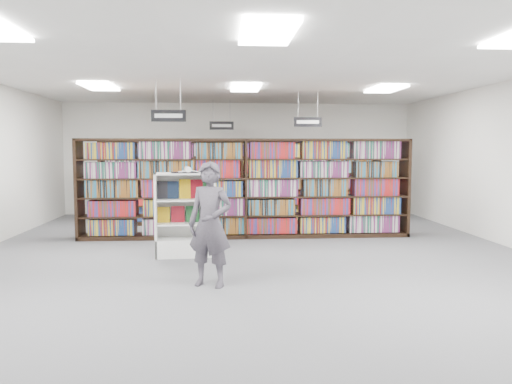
{
  "coord_description": "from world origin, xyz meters",
  "views": [
    {
      "loc": [
        -0.51,
        -8.57,
        1.9
      ],
      "look_at": [
        0.12,
        0.5,
        1.1
      ],
      "focal_mm": 35.0,
      "sensor_mm": 36.0,
      "label": 1
    }
  ],
  "objects": [
    {
      "name": "shopper",
      "position": [
        -0.67,
        -1.79,
        0.86
      ],
      "size": [
        0.73,
        0.61,
        1.72
      ],
      "primitive_type": "imported",
      "rotation": [
        0.0,
        0.0,
        -0.38
      ],
      "color": "#48444E",
      "rests_on": "floor"
    },
    {
      "name": "wall_front",
      "position": [
        0.0,
        -6.0,
        1.6
      ],
      "size": [
        10.0,
        0.1,
        3.2
      ],
      "primitive_type": "cube",
      "color": "white",
      "rests_on": "ground"
    },
    {
      "name": "troffer_back_left",
      "position": [
        -3.0,
        2.0,
        3.16
      ],
      "size": [
        0.6,
        1.2,
        0.04
      ],
      "primitive_type": "cube",
      "color": "white",
      "rests_on": "ceiling"
    },
    {
      "name": "endcap_display",
      "position": [
        -1.16,
        0.24,
        0.49
      ],
      "size": [
        1.09,
        0.6,
        1.47
      ],
      "rotation": [
        0.0,
        0.0,
        0.07
      ],
      "color": "white",
      "rests_on": "floor"
    },
    {
      "name": "ceiling",
      "position": [
        0.0,
        0.0,
        3.2
      ],
      "size": [
        10.0,
        12.0,
        0.1
      ],
      "primitive_type": "cube",
      "color": "white",
      "rests_on": "wall_back"
    },
    {
      "name": "troffer_front_center",
      "position": [
        0.0,
        -3.0,
        3.16
      ],
      "size": [
        0.6,
        1.2,
        0.04
      ],
      "primitive_type": "cube",
      "color": "white",
      "rests_on": "ceiling"
    },
    {
      "name": "wall_back",
      "position": [
        0.0,
        6.0,
        1.6
      ],
      "size": [
        10.0,
        0.1,
        3.2
      ],
      "primitive_type": "cube",
      "color": "white",
      "rests_on": "ground"
    },
    {
      "name": "open_book",
      "position": [
        -1.09,
        0.2,
        1.5
      ],
      "size": [
        0.67,
        0.45,
        0.13
      ],
      "rotation": [
        0.0,
        0.0,
        0.13
      ],
      "color": "black",
      "rests_on": "endcap_display"
    },
    {
      "name": "bookshelf_row_far",
      "position": [
        0.0,
        5.7,
        1.05
      ],
      "size": [
        7.0,
        0.6,
        2.1
      ],
      "color": "black",
      "rests_on": "floor"
    },
    {
      "name": "aisle_sign_right",
      "position": [
        1.5,
        3.0,
        2.53
      ],
      "size": [
        0.65,
        0.02,
        0.8
      ],
      "color": "#B2B2B7",
      "rests_on": "ceiling"
    },
    {
      "name": "bookshelf_row_near",
      "position": [
        0.0,
        2.0,
        1.05
      ],
      "size": [
        7.0,
        0.6,
        2.1
      ],
      "color": "black",
      "rests_on": "floor"
    },
    {
      "name": "troffer_back_center",
      "position": [
        0.0,
        2.0,
        3.16
      ],
      "size": [
        0.6,
        1.2,
        0.04
      ],
      "primitive_type": "cube",
      "color": "white",
      "rests_on": "ceiling"
    },
    {
      "name": "aisle_sign_left",
      "position": [
        -1.5,
        1.0,
        2.53
      ],
      "size": [
        0.65,
        0.02,
        0.8
      ],
      "color": "#B2B2B7",
      "rests_on": "ceiling"
    },
    {
      "name": "bookshelf_row_mid",
      "position": [
        0.0,
        4.0,
        1.05
      ],
      "size": [
        7.0,
        0.6,
        2.1
      ],
      "color": "black",
      "rests_on": "floor"
    },
    {
      "name": "aisle_sign_center",
      "position": [
        -0.5,
        5.0,
        2.53
      ],
      "size": [
        0.65,
        0.02,
        0.8
      ],
      "color": "#B2B2B7",
      "rests_on": "ceiling"
    },
    {
      "name": "troffer_back_right",
      "position": [
        3.0,
        2.0,
        3.16
      ],
      "size": [
        0.6,
        1.2,
        0.04
      ],
      "primitive_type": "cube",
      "color": "white",
      "rests_on": "ceiling"
    },
    {
      "name": "floor",
      "position": [
        0.0,
        0.0,
        0.0
      ],
      "size": [
        12.0,
        12.0,
        0.0
      ],
      "primitive_type": "plane",
      "color": "#4C4D51",
      "rests_on": "ground"
    }
  ]
}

